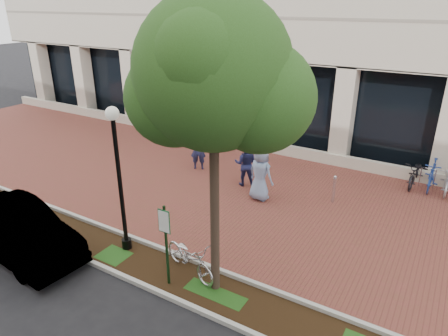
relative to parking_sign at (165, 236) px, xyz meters
The scene contains 14 objects.
ground 5.78m from the parking_sign, 96.74° to the left, with size 120.00×120.00×0.00m, color black.
brick_plaza 5.78m from the parking_sign, 96.74° to the left, with size 40.00×9.00×0.01m, color brown.
planting_strip 1.61m from the parking_sign, 154.70° to the left, with size 40.00×1.50×0.01m, color black.
curb_plaza_side 1.86m from the parking_sign, 121.79° to the left, with size 40.00×0.12×0.12m, color #B4B3AA.
curb_street_side 1.60m from the parking_sign, 146.24° to the right, with size 40.00×0.12×0.12m, color #B4B3AA.
parking_sign is the anchor object (origin of this frame).
lamppost 2.34m from the parking_sign, 162.42° to the left, with size 0.36×0.36×4.23m.
street_tree 3.93m from the parking_sign, 24.65° to the left, with size 3.91×3.26×7.00m.
locked_bicycle 1.16m from the parking_sign, 70.48° to the left, with size 0.68×1.94×1.02m, color silver.
pedestrian_left 7.57m from the parking_sign, 118.40° to the left, with size 0.65×0.42×1.77m, color navy.
pedestrian_mid 6.37m from the parking_sign, 100.13° to the left, with size 0.87×0.68×1.79m, color #1E224C.
pedestrian_right 5.48m from the parking_sign, 91.01° to the left, with size 0.98×0.64×2.01m, color #849CC4.
bollard 6.99m from the parking_sign, 70.83° to the left, with size 0.12×0.12×1.05m.
sedan_near_curb 4.63m from the parking_sign, 166.64° to the right, with size 1.56×4.47×1.47m, color silver.
Camera 1 is at (6.10, -11.91, 6.71)m, focal length 32.00 mm.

